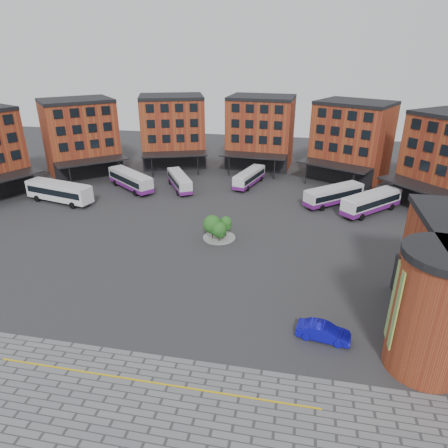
% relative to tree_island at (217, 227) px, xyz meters
% --- Properties ---
extents(ground, '(160.00, 160.00, 0.00)m').
position_rel_tree_island_xyz_m(ground, '(-1.85, -11.49, -1.83)').
color(ground, '#28282B').
rests_on(ground, ground).
extents(yellow_line, '(26.00, 0.15, 0.02)m').
position_rel_tree_island_xyz_m(yellow_line, '(0.15, -25.49, -1.80)').
color(yellow_line, gold).
rests_on(yellow_line, paving_zone).
extents(main_building, '(94.14, 42.48, 14.60)m').
position_rel_tree_island_xyz_m(main_building, '(-6.63, 26.76, 5.39)').
color(main_building, '#934120').
rests_on(main_building, ground).
extents(tree_island, '(4.40, 4.40, 3.47)m').
position_rel_tree_island_xyz_m(tree_island, '(0.00, 0.00, 0.00)').
color(tree_island, gray).
rests_on(tree_island, ground).
extents(bus_a, '(12.32, 5.36, 3.40)m').
position_rel_tree_island_xyz_m(bus_a, '(-28.58, 8.62, 0.18)').
color(bus_a, white).
rests_on(bus_a, ground).
extents(bus_b, '(10.74, 9.08, 3.24)m').
position_rel_tree_island_xyz_m(bus_b, '(-19.70, 17.17, -0.08)').
color(bus_b, silver).
rests_on(bus_b, ground).
extents(bus_c, '(7.09, 9.83, 2.83)m').
position_rel_tree_island_xyz_m(bus_c, '(-11.06, 18.97, -0.30)').
color(bus_c, silver).
rests_on(bus_c, ground).
extents(bus_d, '(4.95, 10.30, 2.83)m').
position_rel_tree_island_xyz_m(bus_d, '(1.07, 23.58, -0.30)').
color(bus_d, white).
rests_on(bus_d, ground).
extents(bus_e, '(9.91, 9.06, 3.08)m').
position_rel_tree_island_xyz_m(bus_e, '(15.97, 16.40, -0.17)').
color(bus_e, white).
rests_on(bus_e, ground).
extents(bus_f, '(9.93, 10.00, 3.23)m').
position_rel_tree_island_xyz_m(bus_f, '(21.50, 13.97, -0.09)').
color(bus_f, white).
rests_on(bus_f, ground).
extents(blue_car, '(4.90, 2.34, 1.55)m').
position_rel_tree_island_xyz_m(blue_car, '(13.40, -17.72, -1.06)').
color(blue_car, '#100EB9').
rests_on(blue_car, ground).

